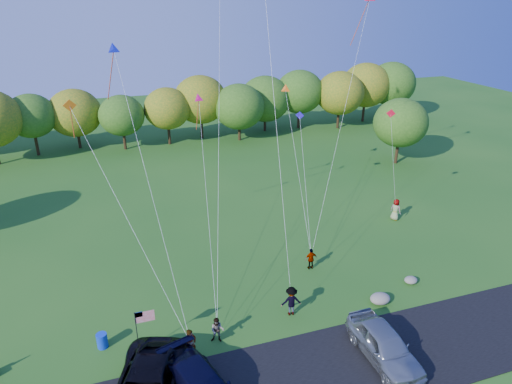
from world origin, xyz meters
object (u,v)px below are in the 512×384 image
Objects in this scene: flyer_b at (217,330)px; trash_barrel at (102,341)px; flyer_a at (191,345)px; flyer_e at (396,210)px; flyer_c at (291,301)px; minivan_silver at (384,345)px; flyer_d at (311,259)px.

flyer_b is 6.33m from trash_barrel.
flyer_a reaches higher than trash_barrel.
flyer_e reaches higher than flyer_b.
flyer_c is 16.03m from flyer_e.
flyer_e reaches higher than flyer_a.
flyer_c is at bearing -3.66° from trash_barrel.
minivan_silver is 2.81× the size of flyer_a.
flyer_d is at bearing 13.77° from trash_barrel.
flyer_c is at bearing 34.42° from flyer_b.
flyer_a is 1.85m from flyer_b.
minivan_silver is 3.30× the size of flyer_d.
minivan_silver is 2.76× the size of flyer_c.
flyer_a is (-9.64, 3.31, -0.02)m from minivan_silver.
flyer_d is at bearing 89.24° from minivan_silver.
flyer_a is 6.67m from flyer_c.
minivan_silver reaches higher than flyer_b.
flyer_b is 4.89m from flyer_c.
flyer_c is (-3.20, 5.03, -0.00)m from minivan_silver.
flyer_c is (4.81, 0.88, 0.18)m from flyer_b.
flyer_a is 11.36m from flyer_d.
flyer_d is at bearing -2.15° from flyer_a.
flyer_c reaches higher than trash_barrel.
flyer_a is at bearing 160.71° from minivan_silver.
flyer_b is 0.97× the size of flyer_d.
flyer_a is 0.98× the size of flyer_c.
minivan_silver is 15.25m from trash_barrel.
flyer_c reaches higher than flyer_e.
flyer_c is at bearing 122.09° from minivan_silver.
flyer_b is at bearing 18.14° from flyer_c.
flyer_b is 9.52m from flyer_d.
flyer_e reaches higher than trash_barrel.
flyer_c is 10.96m from trash_barrel.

